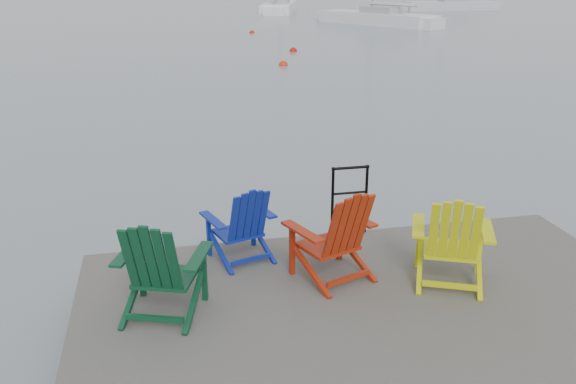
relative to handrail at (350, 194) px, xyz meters
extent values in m
cube|color=#2D2B28|center=(-0.25, -2.45, -0.64)|extent=(6.00, 5.00, 0.20)
cylinder|color=black|center=(-2.95, -0.25, -1.34)|extent=(0.26, 0.26, 1.20)
cylinder|color=black|center=(-0.25, -0.25, -1.34)|extent=(0.26, 0.26, 1.20)
cylinder|color=black|center=(2.45, -0.25, -1.34)|extent=(0.26, 0.26, 1.20)
cylinder|color=black|center=(-0.22, 0.00, -0.09)|extent=(0.04, 0.04, 0.90)
cylinder|color=black|center=(0.22, 0.00, -0.09)|extent=(0.04, 0.04, 0.90)
cylinder|color=black|center=(0.00, 0.00, 0.34)|extent=(0.48, 0.04, 0.04)
cylinder|color=black|center=(0.00, 0.00, 0.01)|extent=(0.44, 0.03, 0.03)
cube|color=#0A3920|center=(-2.31, -1.36, -0.20)|extent=(0.69, 0.65, 0.04)
cube|color=#0A3920|center=(-2.55, -1.06, -0.25)|extent=(0.07, 0.07, 0.59)
cube|color=#0A3920|center=(-1.93, -1.28, -0.25)|extent=(0.07, 0.07, 0.59)
cube|color=#0A3920|center=(-2.65, -1.26, 0.06)|extent=(0.33, 0.64, 0.03)
cube|color=#0A3920|center=(-1.98, -1.50, 0.06)|extent=(0.33, 0.64, 0.03)
cube|color=#0A3920|center=(-2.42, -1.68, 0.15)|extent=(0.57, 0.43, 0.72)
cube|color=navy|center=(-1.46, -0.35, -0.24)|extent=(0.60, 0.56, 0.04)
cube|color=navy|center=(-1.79, -0.27, -0.28)|extent=(0.06, 0.06, 0.52)
cube|color=navy|center=(-1.24, -0.09, -0.28)|extent=(0.06, 0.06, 0.52)
cube|color=navy|center=(-1.75, -0.46, -0.01)|extent=(0.27, 0.57, 0.03)
cube|color=navy|center=(-1.16, -0.27, -0.01)|extent=(0.27, 0.57, 0.03)
cube|color=navy|center=(-1.37, -0.63, 0.06)|extent=(0.50, 0.36, 0.63)
cube|color=#96200B|center=(-0.56, -1.00, -0.20)|extent=(0.70, 0.66, 0.04)
cube|color=#96200B|center=(-0.94, -0.92, -0.25)|extent=(0.07, 0.07, 0.59)
cube|color=#96200B|center=(-0.33, -0.69, -0.25)|extent=(0.07, 0.07, 0.59)
cube|color=#96200B|center=(-0.88, -1.14, 0.06)|extent=(0.35, 0.64, 0.03)
cube|color=#96200B|center=(-0.22, -0.89, 0.06)|extent=(0.35, 0.64, 0.03)
cube|color=#96200B|center=(-0.44, -1.31, 0.15)|extent=(0.58, 0.44, 0.72)
cube|color=#CACC0B|center=(0.70, -1.38, -0.20)|extent=(0.71, 0.68, 0.04)
cube|color=#CACC0B|center=(0.49, -1.05, -0.25)|extent=(0.07, 0.07, 0.58)
cube|color=#CACC0B|center=(1.08, -1.32, -0.25)|extent=(0.07, 0.07, 0.58)
cube|color=#CACC0B|center=(0.37, -1.25, 0.06)|extent=(0.37, 0.63, 0.03)
cube|color=#CACC0B|center=(1.02, -1.54, 0.06)|extent=(0.37, 0.63, 0.03)
cube|color=#CACC0B|center=(0.56, -1.69, 0.15)|extent=(0.58, 0.45, 0.72)
cube|color=white|center=(13.16, 35.09, -0.79)|extent=(6.50, 9.07, 1.10)
cube|color=#9E9EA3|center=(13.38, 34.70, -0.09)|extent=(2.77, 3.18, 0.55)
cube|color=white|center=(9.19, 49.71, -0.79)|extent=(5.21, 10.00, 1.10)
cube|color=#9E9EA3|center=(9.05, 49.25, -0.09)|extent=(2.53, 3.29, 0.55)
cube|color=silver|center=(25.32, 48.59, -0.79)|extent=(8.56, 2.58, 1.10)
cube|color=#9E9EA3|center=(25.74, 48.57, -0.09)|extent=(2.61, 1.65, 0.55)
sphere|color=red|center=(2.83, 17.59, -1.04)|extent=(0.38, 0.38, 0.38)
sphere|color=red|center=(4.20, 21.86, -1.04)|extent=(0.37, 0.37, 0.37)
sphere|color=red|center=(3.68, 30.99, -1.04)|extent=(0.32, 0.32, 0.32)
camera|label=1|loc=(-2.26, -6.81, 2.64)|focal=38.00mm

